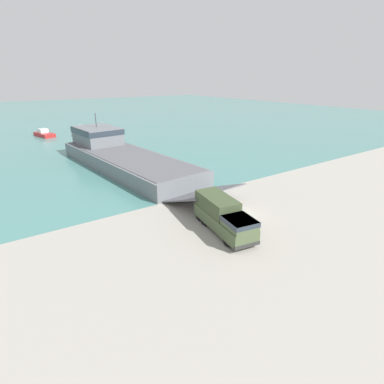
{
  "coord_description": "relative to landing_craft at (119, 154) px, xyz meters",
  "views": [
    {
      "loc": [
        -20.07,
        -20.88,
        13.37
      ],
      "look_at": [
        -3.37,
        3.48,
        1.99
      ],
      "focal_mm": 28.0,
      "sensor_mm": 36.0,
      "label": 1
    }
  ],
  "objects": [
    {
      "name": "ground_plane",
      "position": [
        3.21,
        -24.3,
        -1.83
      ],
      "size": [
        240.0,
        240.0,
        0.0
      ],
      "primitive_type": "plane",
      "color": "#9E998E"
    },
    {
      "name": "water_surface",
      "position": [
        3.21,
        72.41,
        -1.82
      ],
      "size": [
        240.0,
        180.0,
        0.01
      ],
      "primitive_type": "cube",
      "color": "#477F7A",
      "rests_on": "ground_plane"
    },
    {
      "name": "landing_craft",
      "position": [
        0.0,
        0.0,
        0.0
      ],
      "size": [
        11.57,
        36.24,
        7.58
      ],
      "rotation": [
        0.0,
        0.0,
        0.1
      ],
      "color": "slate",
      "rests_on": "ground_plane"
    },
    {
      "name": "military_truck",
      "position": [
        -0.54,
        -26.45,
        -0.29
      ],
      "size": [
        3.67,
        7.98,
        3.01
      ],
      "rotation": [
        0.0,
        0.0,
        -1.74
      ],
      "color": "#475638",
      "rests_on": "ground_plane"
    },
    {
      "name": "soldier_on_ramp",
      "position": [
        2.77,
        -25.19,
        -0.87
      ],
      "size": [
        0.46,
        0.49,
        1.66
      ],
      "rotation": [
        0.0,
        0.0,
        5.6
      ],
      "color": "#6B664C",
      "rests_on": "ground_plane"
    },
    {
      "name": "moored_boat_a",
      "position": [
        2.95,
        32.2,
        -1.1
      ],
      "size": [
        5.71,
        7.05,
        2.19
      ],
      "rotation": [
        0.0,
        0.0,
        5.71
      ],
      "color": "navy",
      "rests_on": "ground_plane"
    },
    {
      "name": "moored_boat_b",
      "position": [
        -5.45,
        34.24,
        -1.24
      ],
      "size": [
        4.05,
        6.74,
        1.78
      ],
      "rotation": [
        0.0,
        0.0,
        3.38
      ],
      "color": "#B22323",
      "rests_on": "ground_plane"
    }
  ]
}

